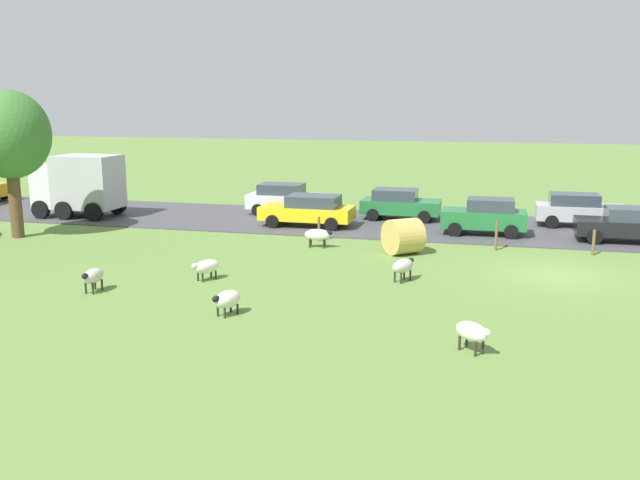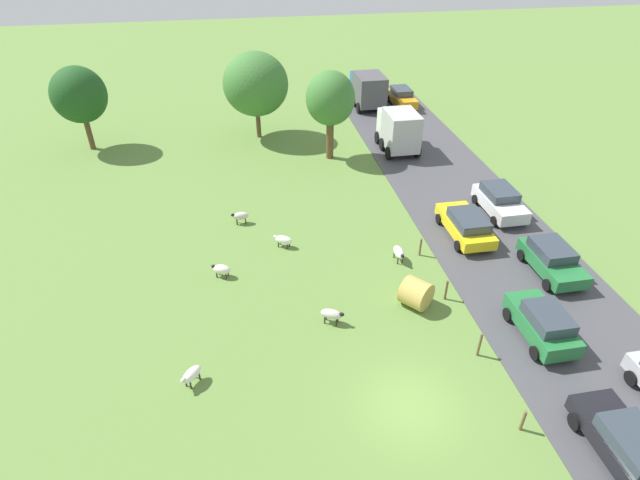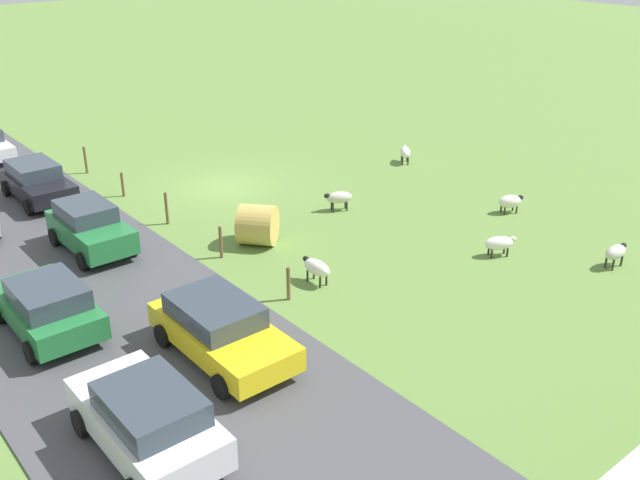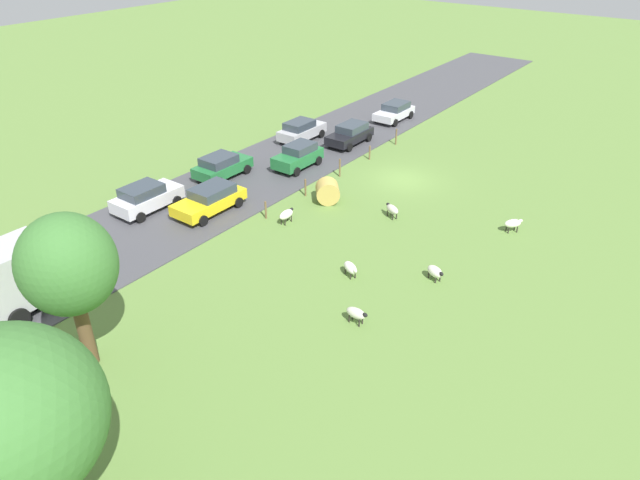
{
  "view_description": "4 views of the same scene",
  "coord_description": "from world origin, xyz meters",
  "px_view_note": "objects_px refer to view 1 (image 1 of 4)",
  "views": [
    {
      "loc": [
        -25.2,
        2.38,
        6.22
      ],
      "look_at": [
        0.21,
        8.83,
        0.82
      ],
      "focal_mm": 38.35,
      "sensor_mm": 36.0,
      "label": 1
    },
    {
      "loc": [
        -5.76,
        -12.11,
        16.83
      ],
      "look_at": [
        -1.53,
        11.88,
        0.27
      ],
      "focal_mm": 28.36,
      "sensor_mm": 36.0,
      "label": 2
    },
    {
      "loc": [
        15.22,
        25.14,
        10.71
      ],
      "look_at": [
        1.5,
        8.48,
        0.87
      ],
      "focal_mm": 39.74,
      "sensor_mm": 36.0,
      "label": 3
    },
    {
      "loc": [
        -16.76,
        32.21,
        16.02
      ],
      "look_at": [
        -0.59,
        10.36,
        0.29
      ],
      "focal_mm": 32.22,
      "sensor_mm": 36.0,
      "label": 4
    }
  ],
  "objects_px": {
    "sheep_4": "(206,267)",
    "truck_1": "(80,184)",
    "sheep_5": "(403,266)",
    "car_2": "(286,198)",
    "sheep_3": "(318,235)",
    "car_0": "(399,203)",
    "car_1": "(579,209)",
    "sheep_1": "(472,332)",
    "hay_bale_0": "(403,236)",
    "car_6": "(628,224)",
    "sheep_0": "(93,276)",
    "car_3": "(485,216)",
    "tree_2": "(9,136)",
    "sheep_2": "(227,299)",
    "car_5": "(309,210)"
  },
  "relations": [
    {
      "from": "sheep_5",
      "to": "car_3",
      "type": "distance_m",
      "value": 9.57
    },
    {
      "from": "car_2",
      "to": "hay_bale_0",
      "type": "bearing_deg",
      "value": -137.16
    },
    {
      "from": "sheep_2",
      "to": "sheep_5",
      "type": "xyz_separation_m",
      "value": [
        5.08,
        -4.51,
        0.07
      ]
    },
    {
      "from": "sheep_0",
      "to": "hay_bale_0",
      "type": "xyz_separation_m",
      "value": [
        8.18,
        -9.15,
        0.19
      ]
    },
    {
      "from": "car_1",
      "to": "sheep_5",
      "type": "bearing_deg",
      "value": 150.33
    },
    {
      "from": "sheep_3",
      "to": "tree_2",
      "type": "relative_size",
      "value": 0.18
    },
    {
      "from": "car_0",
      "to": "car_1",
      "type": "relative_size",
      "value": 0.97
    },
    {
      "from": "hay_bale_0",
      "to": "tree_2",
      "type": "xyz_separation_m",
      "value": [
        -0.92,
        17.64,
        3.91
      ]
    },
    {
      "from": "car_3",
      "to": "sheep_1",
      "type": "bearing_deg",
      "value": 179.79
    },
    {
      "from": "sheep_0",
      "to": "hay_bale_0",
      "type": "bearing_deg",
      "value": -48.2
    },
    {
      "from": "sheep_0",
      "to": "car_3",
      "type": "distance_m",
      "value": 17.95
    },
    {
      "from": "sheep_4",
      "to": "car_3",
      "type": "xyz_separation_m",
      "value": [
        10.73,
        -9.33,
        0.44
      ]
    },
    {
      "from": "car_0",
      "to": "car_5",
      "type": "xyz_separation_m",
      "value": [
        -3.09,
        4.09,
        -0.01
      ]
    },
    {
      "from": "hay_bale_0",
      "to": "sheep_4",
      "type": "bearing_deg",
      "value": 133.62
    },
    {
      "from": "sheep_0",
      "to": "sheep_5",
      "type": "bearing_deg",
      "value": -68.38
    },
    {
      "from": "car_0",
      "to": "car_3",
      "type": "distance_m",
      "value": 5.42
    },
    {
      "from": "car_2",
      "to": "sheep_0",
      "type": "bearing_deg",
      "value": 174.29
    },
    {
      "from": "sheep_4",
      "to": "hay_bale_0",
      "type": "bearing_deg",
      "value": -46.38
    },
    {
      "from": "sheep_0",
      "to": "car_0",
      "type": "distance_m",
      "value": 18.0
    },
    {
      "from": "tree_2",
      "to": "car_3",
      "type": "xyz_separation_m",
      "value": [
        5.78,
        -20.83,
        -3.72
      ]
    },
    {
      "from": "hay_bale_0",
      "to": "car_6",
      "type": "relative_size",
      "value": 0.34
    },
    {
      "from": "sheep_4",
      "to": "tree_2",
      "type": "relative_size",
      "value": 0.17
    },
    {
      "from": "sheep_2",
      "to": "car_5",
      "type": "relative_size",
      "value": 0.24
    },
    {
      "from": "car_2",
      "to": "car_0",
      "type": "bearing_deg",
      "value": -91.12
    },
    {
      "from": "sheep_4",
      "to": "tree_2",
      "type": "bearing_deg",
      "value": 66.72
    },
    {
      "from": "sheep_3",
      "to": "car_0",
      "type": "xyz_separation_m",
      "value": [
        7.69,
        -2.45,
        0.33
      ]
    },
    {
      "from": "sheep_0",
      "to": "car_1",
      "type": "bearing_deg",
      "value": -45.91
    },
    {
      "from": "hay_bale_0",
      "to": "truck_1",
      "type": "height_order",
      "value": "truck_1"
    },
    {
      "from": "truck_1",
      "to": "car_5",
      "type": "xyz_separation_m",
      "value": [
        0.27,
        -12.61,
        -0.94
      ]
    },
    {
      "from": "sheep_2",
      "to": "car_6",
      "type": "bearing_deg",
      "value": -43.49
    },
    {
      "from": "sheep_5",
      "to": "car_3",
      "type": "bearing_deg",
      "value": -15.91
    },
    {
      "from": "sheep_3",
      "to": "car_1",
      "type": "bearing_deg",
      "value": -55.54
    },
    {
      "from": "sheep_2",
      "to": "sheep_4",
      "type": "bearing_deg",
      "value": 31.85
    },
    {
      "from": "car_2",
      "to": "car_3",
      "type": "relative_size",
      "value": 1.09
    },
    {
      "from": "tree_2",
      "to": "sheep_3",
      "type": "bearing_deg",
      "value": -85.02
    },
    {
      "from": "sheep_3",
      "to": "hay_bale_0",
      "type": "xyz_separation_m",
      "value": [
        -0.3,
        -3.7,
        0.18
      ]
    },
    {
      "from": "truck_1",
      "to": "car_3",
      "type": "xyz_separation_m",
      "value": [
        0.24,
        -21.14,
        -0.88
      ]
    },
    {
      "from": "car_2",
      "to": "car_3",
      "type": "xyz_separation_m",
      "value": [
        -3.25,
        -10.7,
        0.01
      ]
    },
    {
      "from": "sheep_0",
      "to": "hay_bale_0",
      "type": "distance_m",
      "value": 12.27
    },
    {
      "from": "sheep_4",
      "to": "car_6",
      "type": "relative_size",
      "value": 0.28
    },
    {
      "from": "tree_2",
      "to": "car_6",
      "type": "xyz_separation_m",
      "value": [
        5.48,
        -26.95,
        -3.78
      ]
    },
    {
      "from": "sheep_4",
      "to": "sheep_3",
      "type": "bearing_deg",
      "value": -21.71
    },
    {
      "from": "sheep_0",
      "to": "hay_bale_0",
      "type": "relative_size",
      "value": 0.74
    },
    {
      "from": "sheep_1",
      "to": "car_1",
      "type": "height_order",
      "value": "car_1"
    },
    {
      "from": "sheep_4",
      "to": "hay_bale_0",
      "type": "distance_m",
      "value": 8.5
    },
    {
      "from": "tree_2",
      "to": "car_1",
      "type": "bearing_deg",
      "value": -70.42
    },
    {
      "from": "sheep_5",
      "to": "car_2",
      "type": "relative_size",
      "value": 0.28
    },
    {
      "from": "car_2",
      "to": "car_3",
      "type": "bearing_deg",
      "value": -106.87
    },
    {
      "from": "sheep_4",
      "to": "truck_1",
      "type": "relative_size",
      "value": 0.27
    },
    {
      "from": "sheep_1",
      "to": "car_0",
      "type": "bearing_deg",
      "value": 13.16
    }
  ]
}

